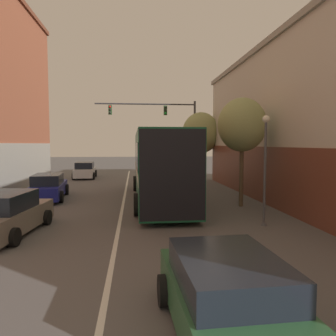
{
  "coord_description": "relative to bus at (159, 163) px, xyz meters",
  "views": [
    {
      "loc": [
        0.61,
        -0.82,
        3.16
      ],
      "look_at": [
        2.28,
        15.42,
        1.96
      ],
      "focal_mm": 35.0,
      "sensor_mm": 36.0,
      "label": 1
    }
  ],
  "objects": [
    {
      "name": "lane_center_line",
      "position": [
        -1.98,
        -1.57,
        -2.11
      ],
      "size": [
        0.14,
        43.55,
        0.01
      ],
      "color": "silver",
      "rests_on": "ground_plane"
    },
    {
      "name": "parked_car_left_near",
      "position": [
        -6.27,
        1.0,
        -1.43
      ],
      "size": [
        2.23,
        4.8,
        1.45
      ],
      "rotation": [
        0.0,
        0.0,
        1.67
      ],
      "color": "navy",
      "rests_on": "ground_plane"
    },
    {
      "name": "hatchback_foreground",
      "position": [
        0.14,
        -13.31,
        -1.47
      ],
      "size": [
        2.16,
        4.62,
        1.35
      ],
      "rotation": [
        0.0,
        0.0,
        1.61
      ],
      "color": "#285633",
      "rests_on": "ground_plane"
    },
    {
      "name": "bus",
      "position": [
        0.0,
        0.0,
        0.0
      ],
      "size": [
        2.92,
        12.54,
        3.78
      ],
      "rotation": [
        0.0,
        0.0,
        1.58
      ],
      "color": "#145133",
      "rests_on": "ground_plane"
    },
    {
      "name": "parked_car_left_far",
      "position": [
        -5.93,
        12.52,
        -1.41
      ],
      "size": [
        2.1,
        4.34,
        1.49
      ],
      "rotation": [
        0.0,
        0.0,
        1.62
      ],
      "color": "silver",
      "rests_on": "ground_plane"
    },
    {
      "name": "parked_car_left_mid",
      "position": [
        -5.86,
        -6.43,
        -1.41
      ],
      "size": [
        2.4,
        4.52,
        1.5
      ],
      "rotation": [
        0.0,
        0.0,
        1.46
      ],
      "color": "slate",
      "rests_on": "ground_plane"
    },
    {
      "name": "street_tree_near",
      "position": [
        3.99,
        -2.18,
        1.97
      ],
      "size": [
        2.44,
        2.19,
        5.45
      ],
      "color": "brown",
      "rests_on": "ground_plane"
    },
    {
      "name": "traffic_signal_gantry",
      "position": [
        1.37,
        10.2,
        2.87
      ],
      "size": [
        8.65,
        0.36,
        6.86
      ],
      "color": "#333338",
      "rests_on": "ground_plane"
    },
    {
      "name": "street_lamp",
      "position": [
        3.61,
        -6.1,
        0.17
      ],
      "size": [
        0.28,
        0.28,
        4.24
      ],
      "color": "#47474C",
      "rests_on": "ground_plane"
    },
    {
      "name": "street_tree_far",
      "position": [
        4.4,
        10.03,
        2.0
      ],
      "size": [
        3.23,
        2.91,
        5.9
      ],
      "color": "#4C3823",
      "rests_on": "ground_plane"
    }
  ]
}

